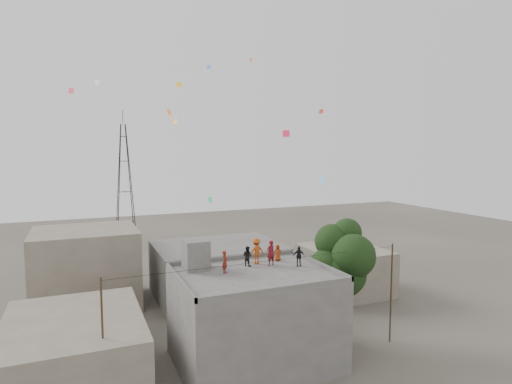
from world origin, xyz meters
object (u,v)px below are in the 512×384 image
Objects in this scene: tree at (343,260)px; person_dark_adult at (299,256)px; transmission_tower at (125,185)px; person_red_adult at (271,253)px; stair_head_box at (196,254)px.

person_dark_adult is (-3.78, -0.11, 0.70)m from tree.
transmission_tower is at bearing 115.57° from person_dark_adult.
tree is 5.61m from person_red_adult.
person_red_adult is 1.26× the size of person_dark_adult.
stair_head_box is 1.13× the size of person_red_adult.
transmission_tower reaches higher than person_dark_adult.
stair_head_box is at bearing -88.77° from transmission_tower.
person_red_adult is at bearing 164.44° from person_dark_adult.
stair_head_box is at bearing 177.38° from person_dark_adult.
person_red_adult is at bearing -12.49° from stair_head_box.
tree is at bearing -73.91° from transmission_tower.
transmission_tower is (-0.80, 37.40, 1.97)m from stair_head_box.
person_red_adult is (-5.47, 0.88, 0.88)m from tree.
person_dark_adult is (7.59, -39.52, -2.27)m from transmission_tower.
stair_head_box is at bearing -25.92° from person_red_adult.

